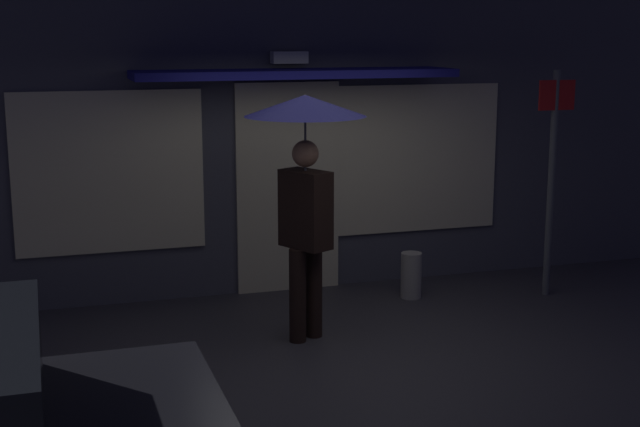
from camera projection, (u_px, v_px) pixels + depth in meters
ground_plane at (357, 360)px, 7.47m from camera, size 18.00×18.00×0.00m
building_facade at (283, 89)px, 9.23m from camera, size 9.05×1.00×4.28m
person_with_umbrella at (305, 154)px, 7.65m from camera, size 1.05×1.05×2.18m
street_sign_post at (552, 170)px, 9.06m from camera, size 0.40×0.07×2.33m
sidewalk_bollard at (411, 275)px, 9.17m from camera, size 0.21×0.21×0.48m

